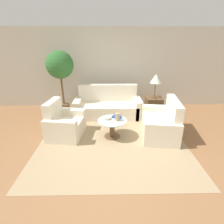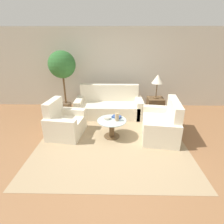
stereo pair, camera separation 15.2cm
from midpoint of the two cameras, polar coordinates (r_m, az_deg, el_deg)
ground_plane at (r=3.84m, az=2.75°, el=-12.51°), size 14.00×14.00×0.00m
wall_back at (r=6.10m, az=2.27°, el=13.95°), size 10.00×0.06×2.60m
rug at (r=4.34m, az=0.95°, el=-7.96°), size 3.32×3.51×0.01m
sofa_main at (r=5.43m, az=-0.10°, el=1.84°), size 2.01×0.83×0.93m
armchair at (r=4.46m, az=-14.52°, el=-3.78°), size 0.87×0.99×0.89m
loveseat at (r=4.46m, az=17.12°, el=-4.02°), size 0.96×1.39×0.91m
coffee_table at (r=4.20m, az=0.98°, el=-4.63°), size 0.69×0.69×0.44m
side_table at (r=5.50m, az=14.58°, el=1.48°), size 0.47×0.47×0.60m
table_lamp at (r=5.27m, az=15.49°, el=10.15°), size 0.33×0.33×0.70m
potted_plant at (r=5.63m, az=-15.18°, el=13.91°), size 0.82×0.82×1.93m
vase at (r=4.07m, az=2.66°, el=-1.67°), size 0.09×0.09×0.18m
bowl at (r=4.17m, az=-0.56°, el=-2.03°), size 0.15×0.15×0.05m
book_stack at (r=4.25m, az=2.51°, el=-1.58°), size 0.24×0.21×0.05m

